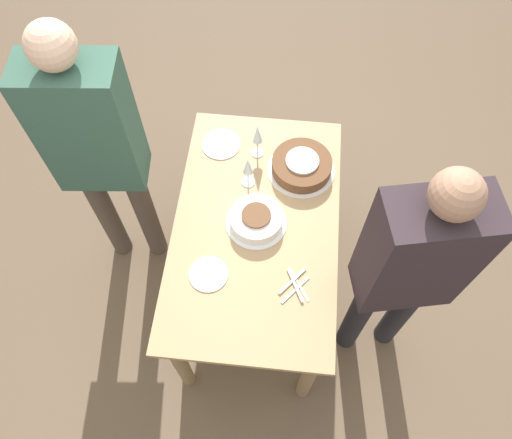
{
  "coord_description": "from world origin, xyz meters",
  "views": [
    {
      "loc": [
        -1.12,
        -0.11,
        2.8
      ],
      "look_at": [
        0.0,
        0.0,
        0.81
      ],
      "focal_mm": 35.0,
      "sensor_mm": 36.0,
      "label": 1
    }
  ],
  "objects_px": {
    "wine_glass_far": "(257,135)",
    "wine_glass_near": "(248,168)",
    "person_cutting": "(409,267)",
    "person_watching": "(96,147)",
    "cake_center_white": "(255,219)",
    "cake_front_chocolate": "(302,166)"
  },
  "relations": [
    {
      "from": "wine_glass_far",
      "to": "wine_glass_near",
      "type": "bearing_deg",
      "value": 171.42
    },
    {
      "from": "person_cutting",
      "to": "person_watching",
      "type": "distance_m",
      "value": 1.45
    },
    {
      "from": "person_watching",
      "to": "person_cutting",
      "type": "bearing_deg",
      "value": -22.48
    },
    {
      "from": "cake_center_white",
      "to": "person_watching",
      "type": "distance_m",
      "value": 0.79
    },
    {
      "from": "cake_center_white",
      "to": "wine_glass_far",
      "type": "xyz_separation_m",
      "value": [
        0.4,
        0.03,
        0.11
      ]
    },
    {
      "from": "wine_glass_near",
      "to": "person_watching",
      "type": "xyz_separation_m",
      "value": [
        -0.04,
        0.68,
        0.13
      ]
    },
    {
      "from": "cake_front_chocolate",
      "to": "person_cutting",
      "type": "distance_m",
      "value": 0.75
    },
    {
      "from": "cake_front_chocolate",
      "to": "wine_glass_far",
      "type": "bearing_deg",
      "value": 70.1
    },
    {
      "from": "wine_glass_near",
      "to": "person_watching",
      "type": "height_order",
      "value": "person_watching"
    },
    {
      "from": "wine_glass_near",
      "to": "wine_glass_far",
      "type": "distance_m",
      "value": 0.18
    },
    {
      "from": "cake_center_white",
      "to": "person_cutting",
      "type": "distance_m",
      "value": 0.72
    },
    {
      "from": "cake_center_white",
      "to": "wine_glass_near",
      "type": "relative_size",
      "value": 1.56
    },
    {
      "from": "cake_center_white",
      "to": "person_watching",
      "type": "height_order",
      "value": "person_watching"
    },
    {
      "from": "wine_glass_near",
      "to": "wine_glass_far",
      "type": "relative_size",
      "value": 0.87
    },
    {
      "from": "cake_front_chocolate",
      "to": "wine_glass_near",
      "type": "xyz_separation_m",
      "value": [
        -0.1,
        0.25,
        0.08
      ]
    },
    {
      "from": "person_watching",
      "to": "cake_center_white",
      "type": "bearing_deg",
      "value": -19.06
    },
    {
      "from": "cake_front_chocolate",
      "to": "person_watching",
      "type": "xyz_separation_m",
      "value": [
        -0.14,
        0.93,
        0.21
      ]
    },
    {
      "from": "cake_front_chocolate",
      "to": "wine_glass_near",
      "type": "distance_m",
      "value": 0.29
    },
    {
      "from": "cake_center_white",
      "to": "cake_front_chocolate",
      "type": "height_order",
      "value": "cake_front_chocolate"
    },
    {
      "from": "wine_glass_far",
      "to": "person_watching",
      "type": "bearing_deg",
      "value": 107.59
    },
    {
      "from": "cake_front_chocolate",
      "to": "wine_glass_near",
      "type": "bearing_deg",
      "value": 111.06
    },
    {
      "from": "cake_front_chocolate",
      "to": "wine_glass_far",
      "type": "relative_size",
      "value": 1.6
    }
  ]
}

